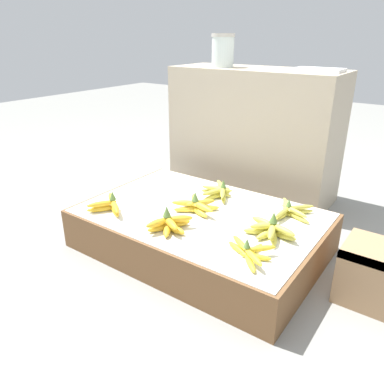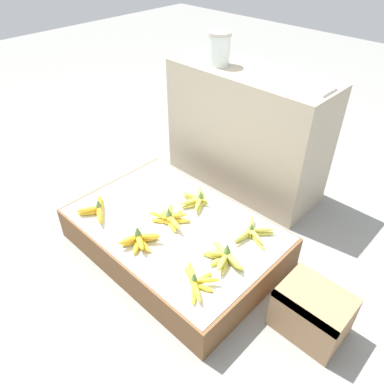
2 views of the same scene
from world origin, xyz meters
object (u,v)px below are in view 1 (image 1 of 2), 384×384
at_px(wooden_crate, 382,276).
at_px(banana_bunch_front_midleft, 169,224).
at_px(banana_bunch_middle_midright, 270,230).
at_px(banana_bunch_middle_midleft, 196,205).
at_px(banana_bunch_back_midright, 291,211).
at_px(foam_tray_white, 319,70).
at_px(banana_bunch_front_left, 110,204).
at_px(glass_jar, 223,50).
at_px(banana_bunch_front_midright, 250,252).
at_px(banana_bunch_back_midleft, 219,191).

height_order(wooden_crate, banana_bunch_front_midleft, banana_bunch_front_midleft).
xyz_separation_m(banana_bunch_front_midleft, banana_bunch_middle_midright, (0.38, 0.21, -0.00)).
height_order(wooden_crate, banana_bunch_middle_midleft, banana_bunch_middle_midleft).
xyz_separation_m(banana_bunch_back_midright, foam_tray_white, (-0.13, 0.58, 0.59)).
relative_size(banana_bunch_back_midright, foam_tray_white, 0.94).
distance_m(banana_bunch_front_left, banana_bunch_middle_midright, 0.77).
bearing_deg(glass_jar, banana_bunch_front_left, -91.07).
bearing_deg(banana_bunch_front_midright, foam_tray_white, 98.26).
xyz_separation_m(banana_bunch_front_left, glass_jar, (0.02, 0.98, 0.67)).
height_order(banana_bunch_middle_midleft, banana_bunch_back_midright, banana_bunch_middle_midleft).
bearing_deg(banana_bunch_back_midleft, glass_jar, 121.69).
distance_m(banana_bunch_front_midright, banana_bunch_middle_midleft, 0.46).
relative_size(banana_bunch_front_midright, banana_bunch_middle_midleft, 0.93).
relative_size(banana_bunch_back_midleft, foam_tray_white, 0.90).
height_order(wooden_crate, banana_bunch_back_midright, banana_bunch_back_midright).
xyz_separation_m(banana_bunch_middle_midright, glass_jar, (-0.72, 0.77, 0.67)).
xyz_separation_m(banana_bunch_front_left, banana_bunch_back_midleft, (0.34, 0.46, -0.00)).
xyz_separation_m(banana_bunch_front_midright, foam_tray_white, (-0.15, 1.02, 0.59)).
bearing_deg(banana_bunch_middle_midleft, banana_bunch_front_midright, -27.98).
xyz_separation_m(banana_bunch_middle_midright, banana_bunch_back_midleft, (-0.40, 0.24, -0.00)).
distance_m(banana_bunch_middle_midleft, banana_bunch_middle_midright, 0.40).
xyz_separation_m(banana_bunch_front_left, banana_bunch_front_midright, (0.75, 0.02, -0.01)).
xyz_separation_m(banana_bunch_middle_midright, banana_bunch_back_midright, (-0.01, 0.24, -0.01)).
xyz_separation_m(banana_bunch_front_left, banana_bunch_middle_midleft, (0.35, 0.24, -0.00)).
bearing_deg(banana_bunch_front_midleft, banana_bunch_back_midleft, 92.77).
xyz_separation_m(banana_bunch_front_midright, banana_bunch_middle_midright, (-0.01, 0.19, 0.01)).
xyz_separation_m(banana_bunch_front_midleft, banana_bunch_back_midleft, (-0.02, 0.45, -0.01)).
bearing_deg(banana_bunch_front_midleft, banana_bunch_middle_midleft, 94.37).
height_order(banana_bunch_front_left, foam_tray_white, foam_tray_white).
distance_m(wooden_crate, banana_bunch_middle_midright, 0.47).
bearing_deg(banana_bunch_middle_midright, banana_bunch_middle_midleft, 177.17).
bearing_deg(banana_bunch_back_midright, banana_bunch_middle_midright, -88.57).
distance_m(banana_bunch_front_left, banana_bunch_front_midleft, 0.37).
bearing_deg(banana_bunch_front_midright, wooden_crate, 34.56).
distance_m(banana_bunch_back_midleft, banana_bunch_back_midright, 0.39).
distance_m(banana_bunch_front_midright, foam_tray_white, 1.19).
xyz_separation_m(banana_bunch_front_midright, banana_bunch_middle_midleft, (-0.40, 0.21, 0.01)).
relative_size(banana_bunch_front_left, banana_bunch_middle_midleft, 0.94).
height_order(banana_bunch_middle_midright, glass_jar, glass_jar).
bearing_deg(banana_bunch_middle_midright, glass_jar, 133.43).
bearing_deg(banana_bunch_back_midleft, foam_tray_white, 66.15).
relative_size(wooden_crate, banana_bunch_front_left, 1.45).
bearing_deg(wooden_crate, glass_jar, 150.37).
relative_size(banana_bunch_back_midright, glass_jar, 1.24).
bearing_deg(banana_bunch_middle_midleft, banana_bunch_middle_midright, -2.83).
bearing_deg(foam_tray_white, glass_jar, -174.28).
bearing_deg(banana_bunch_front_left, banana_bunch_front_midright, 1.79).
distance_m(banana_bunch_front_midright, banana_bunch_back_midleft, 0.59).
bearing_deg(banana_bunch_front_midright, banana_bunch_back_midright, 91.73).
xyz_separation_m(banana_bunch_front_midleft, banana_bunch_front_midright, (0.38, 0.02, -0.01)).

